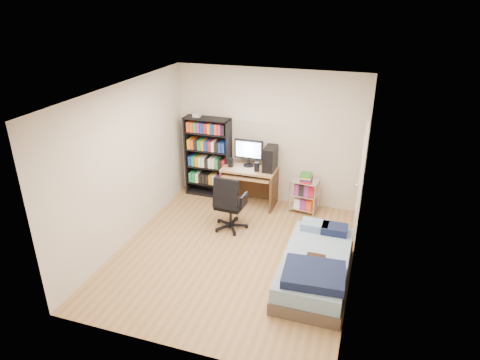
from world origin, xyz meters
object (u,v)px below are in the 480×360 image
(computer_desk, at_px, (255,171))
(bed, at_px, (315,267))
(office_chair, at_px, (230,212))
(media_shelf, at_px, (208,156))

(computer_desk, relative_size, bed, 0.69)
(office_chair, distance_m, bed, 1.87)
(computer_desk, bearing_deg, office_chair, -97.83)
(computer_desk, xyz_separation_m, bed, (1.45, -2.00, -0.44))
(office_chair, bearing_deg, bed, -28.33)
(media_shelf, relative_size, computer_desk, 1.31)
(media_shelf, bearing_deg, bed, -41.13)
(media_shelf, bearing_deg, computer_desk, -6.78)
(office_chair, xyz_separation_m, bed, (1.59, -0.97, -0.09))
(media_shelf, distance_m, bed, 3.27)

